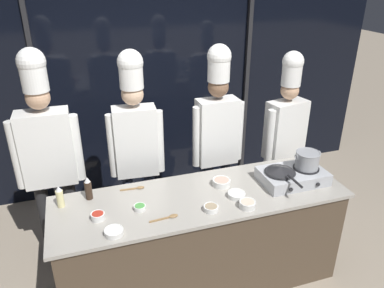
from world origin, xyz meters
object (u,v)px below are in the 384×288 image
object	(u,v)px
squeeze_bottle_oil	(60,197)
squeeze_bottle_soy	(88,189)
prep_bowl_rice	(114,232)
serving_spoon_slotted	(169,217)
prep_bowl_mushrooms	(211,208)
prep_bowl_chicken	(247,204)
portable_stove	(292,176)
chef_sous	(135,137)
prep_bowl_chili_flakes	(98,216)
prep_bowl_shrimp	(221,182)
prep_bowl_garlic	(236,194)
stock_pot	(307,160)
chef_pastry	(286,128)
serving_spoon_solid	(137,188)
chef_head	(47,147)
prep_bowl_scallions	(140,207)
frying_pan	(281,170)
chef_line	(217,128)

from	to	relation	value
squeeze_bottle_oil	squeeze_bottle_soy	bearing A→B (deg)	11.52
prep_bowl_rice	serving_spoon_slotted	distance (m)	0.42
prep_bowl_mushrooms	prep_bowl_rice	world-z (taller)	prep_bowl_mushrooms
prep_bowl_chicken	prep_bowl_rice	bearing A→B (deg)	-179.72
portable_stove	chef_sous	distance (m)	1.42
squeeze_bottle_soy	prep_bowl_chili_flakes	bearing A→B (deg)	-82.30
squeeze_bottle_oil	prep_bowl_shrimp	distance (m)	1.30
prep_bowl_garlic	chef_sous	bearing A→B (deg)	129.73
stock_pot	prep_bowl_mushrooms	bearing A→B (deg)	-168.94
chef_pastry	serving_spoon_slotted	bearing A→B (deg)	19.02
squeeze_bottle_oil	serving_spoon_solid	world-z (taller)	squeeze_bottle_oil
chef_pastry	squeeze_bottle_soy	bearing A→B (deg)	0.29
chef_head	prep_bowl_rice	bearing A→B (deg)	113.27
serving_spoon_slotted	chef_pastry	xyz separation A→B (m)	(1.46, 0.85, 0.18)
squeeze_bottle_oil	prep_bowl_scallions	world-z (taller)	squeeze_bottle_oil
prep_bowl_rice	portable_stove	bearing A→B (deg)	8.73
prep_bowl_chili_flakes	serving_spoon_solid	world-z (taller)	prep_bowl_chili_flakes
serving_spoon_slotted	chef_pastry	distance (m)	1.70
serving_spoon_slotted	frying_pan	bearing A→B (deg)	9.60
squeeze_bottle_soy	chef_line	xyz separation A→B (m)	(1.25, 0.43, 0.18)
squeeze_bottle_soy	serving_spoon_solid	size ratio (longest dim) A/B	0.96
stock_pot	squeeze_bottle_soy	bearing A→B (deg)	171.53
stock_pot	prep_bowl_chicken	distance (m)	0.72
prep_bowl_shrimp	serving_spoon_solid	size ratio (longest dim) A/B	0.76
frying_pan	prep_bowl_chili_flakes	world-z (taller)	frying_pan
chef_sous	chef_line	world-z (taller)	same
squeeze_bottle_soy	prep_bowl_chicken	size ratio (longest dim) A/B	1.50
chef_sous	squeeze_bottle_oil	bearing A→B (deg)	40.36
squeeze_bottle_oil	chef_head	xyz separation A→B (m)	(-0.08, 0.54, 0.19)
portable_stove	prep_bowl_chili_flakes	size ratio (longest dim) A/B	5.32
portable_stove	prep_bowl_mushrooms	distance (m)	0.84
chef_sous	chef_pastry	size ratio (longest dim) A/B	1.06
chef_head	serving_spoon_slotted	bearing A→B (deg)	132.06
portable_stove	squeeze_bottle_oil	xyz separation A→B (m)	(-1.89, 0.23, 0.03)
portable_stove	frying_pan	distance (m)	0.15
stock_pot	chef_pastry	xyz separation A→B (m)	(0.20, 0.68, -0.01)
prep_bowl_chili_flakes	serving_spoon_solid	xyz separation A→B (m)	(0.34, 0.32, -0.02)
stock_pot	prep_bowl_mushrooms	distance (m)	0.98
prep_bowl_chicken	squeeze_bottle_soy	bearing A→B (deg)	156.29
frying_pan	prep_bowl_garlic	size ratio (longest dim) A/B	3.13
stock_pot	prep_bowl_scallions	xyz separation A→B (m)	(-1.45, -0.00, -0.17)
frying_pan	chef_line	world-z (taller)	chef_line
portable_stove	prep_bowl_mushrooms	xyz separation A→B (m)	(-0.82, -0.18, -0.03)
prep_bowl_shrimp	chef_line	distance (m)	0.65
prep_bowl_chicken	chef_pastry	size ratio (longest dim) A/B	0.07
prep_bowl_scallions	prep_bowl_chili_flakes	size ratio (longest dim) A/B	0.92
prep_bowl_garlic	prep_bowl_chili_flakes	bearing A→B (deg)	177.62
prep_bowl_rice	serving_spoon_solid	size ratio (longest dim) A/B	0.66
frying_pan	prep_bowl_rice	world-z (taller)	frying_pan
prep_bowl_rice	chef_sous	distance (m)	1.05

